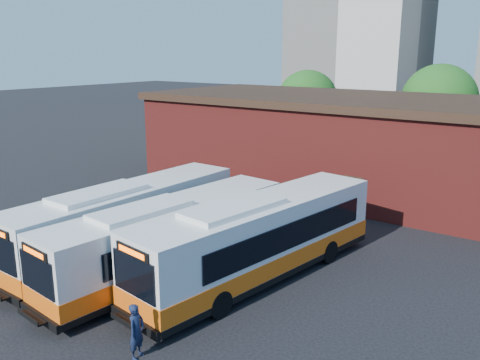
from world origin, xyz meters
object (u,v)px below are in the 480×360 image
Objects in this scene: bus_east at (259,242)px; transit_worker at (137,331)px; bus_midwest at (127,223)px; bus_mideast at (170,241)px.

bus_east reaches higher than transit_worker.
bus_east is at bearing 15.02° from bus_midwest.
bus_mideast is at bearing 19.52° from transit_worker.
bus_east is at bearing 36.99° from bus_mideast.
bus_mideast is 0.94× the size of bus_east.
bus_midwest is at bearing 35.83° from transit_worker.
transit_worker is (3.41, -5.12, -0.62)m from bus_mideast.
transit_worker is (0.18, -7.10, -0.71)m from bus_east.
bus_east is (3.23, 1.98, 0.09)m from bus_mideast.
bus_midwest is 8.59m from transit_worker.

